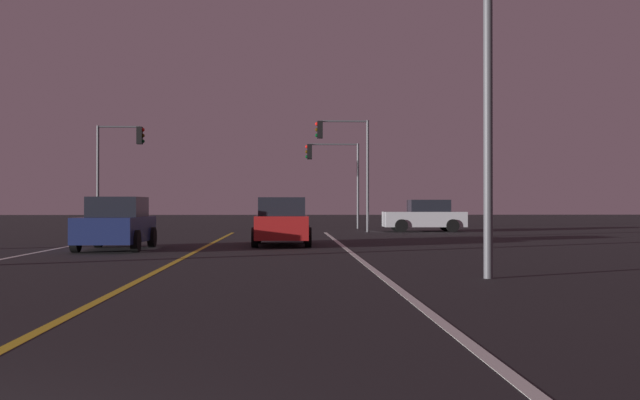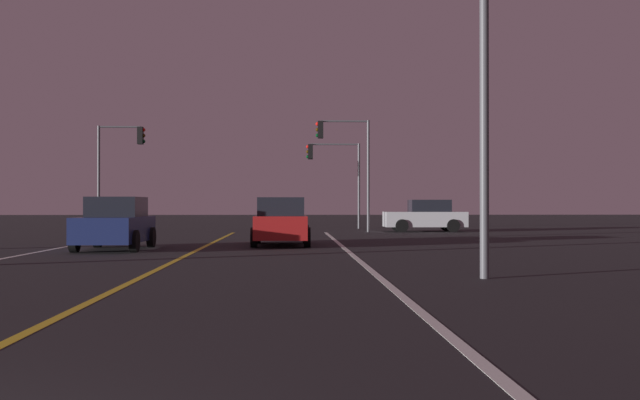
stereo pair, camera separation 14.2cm
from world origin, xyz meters
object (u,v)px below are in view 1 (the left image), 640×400
at_px(car_oncoming, 116,224).
at_px(traffic_light_near_right, 344,150).
at_px(car_crossing_side, 425,216).
at_px(traffic_light_far_right, 332,165).
at_px(traffic_light_near_left, 120,154).
at_px(car_ahead_far, 282,222).

relative_size(car_oncoming, traffic_light_near_right, 0.73).
bearing_deg(car_crossing_side, traffic_light_far_right, -46.72).
height_order(traffic_light_near_right, traffic_light_far_right, traffic_light_near_right).
distance_m(car_crossing_side, traffic_light_far_right, 7.47).
bearing_deg(car_crossing_side, traffic_light_near_right, 6.75).
distance_m(car_crossing_side, traffic_light_near_left, 16.38).
relative_size(car_crossing_side, traffic_light_near_right, 0.73).
distance_m(car_ahead_far, car_oncoming, 5.77).
relative_size(car_oncoming, traffic_light_far_right, 0.84).
relative_size(car_ahead_far, car_oncoming, 1.00).
height_order(car_crossing_side, car_oncoming, same).
relative_size(car_crossing_side, traffic_light_near_left, 0.78).
height_order(car_crossing_side, traffic_light_near_right, traffic_light_near_right).
xyz_separation_m(traffic_light_near_right, traffic_light_near_left, (-11.64, 0.00, -0.25)).
distance_m(car_ahead_far, traffic_light_far_right, 18.43).
distance_m(car_ahead_far, traffic_light_near_left, 15.44).
relative_size(car_ahead_far, traffic_light_near_right, 0.73).
bearing_deg(car_ahead_far, traffic_light_far_right, -8.97).
bearing_deg(traffic_light_far_right, car_crossing_side, 133.28).
height_order(car_crossing_side, traffic_light_far_right, traffic_light_far_right).
height_order(car_oncoming, traffic_light_far_right, traffic_light_far_right).
height_order(car_crossing_side, traffic_light_near_left, traffic_light_near_left).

